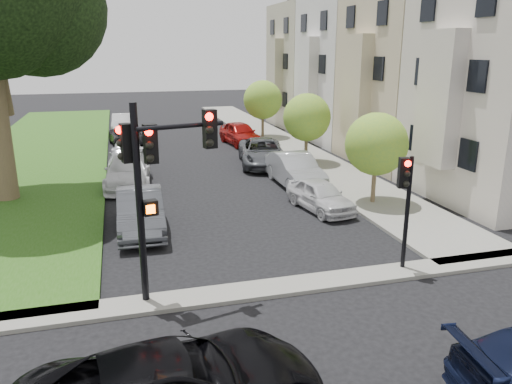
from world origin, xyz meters
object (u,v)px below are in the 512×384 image
object	(u,v)px
traffic_signal_main	(154,168)
car_parked_1	(295,170)
car_parked_7	(126,154)
car_parked_5	(140,211)
car_parked_6	(128,171)
small_tree_c	(263,100)
small_tree_a	(376,144)
car_parked_0	(320,195)
car_parked_2	(262,152)
traffic_signal_secondary	(405,193)
small_tree_b	(307,117)
car_parked_9	(122,123)
car_parked_8	(128,137)
car_parked_3	(240,133)

from	to	relation	value
traffic_signal_main	car_parked_1	distance (m)	12.77
car_parked_1	car_parked_7	xyz separation A→B (m)	(-7.87, 6.18, -0.04)
car_parked_5	car_parked_6	xyz separation A→B (m)	(-0.27, 6.55, -0.01)
car_parked_1	small_tree_c	bearing A→B (deg)	79.88
small_tree_a	car_parked_0	distance (m)	3.21
small_tree_c	car_parked_2	bearing A→B (deg)	-106.23
small_tree_c	car_parked_0	xyz separation A→B (m)	(-2.51, -17.29, -2.20)
small_tree_a	car_parked_0	world-z (taller)	small_tree_a
traffic_signal_secondary	small_tree_c	bearing A→B (deg)	83.98
small_tree_b	car_parked_9	xyz separation A→B (m)	(-10.11, 15.16, -2.02)
car_parked_8	small_tree_b	bearing A→B (deg)	-46.07
small_tree_c	car_parked_6	size ratio (longest dim) A/B	0.83
car_parked_3	car_parked_9	xyz separation A→B (m)	(-7.87, 8.19, -0.09)
small_tree_a	car_parked_2	size ratio (longest dim) A/B	0.73
car_parked_0	car_parked_7	world-z (taller)	car_parked_7
car_parked_6	small_tree_b	bearing A→B (deg)	16.48
traffic_signal_main	car_parked_9	size ratio (longest dim) A/B	1.26
car_parked_0	car_parked_1	world-z (taller)	car_parked_1
small_tree_b	car_parked_5	bearing A→B (deg)	-138.27
car_parked_1	car_parked_9	bearing A→B (deg)	111.40
small_tree_a	car_parked_3	world-z (taller)	small_tree_a
small_tree_c	car_parked_5	distance (m)	20.44
car_parked_2	car_parked_9	size ratio (longest dim) A/B	1.29
small_tree_c	car_parked_8	bearing A→B (deg)	-175.17
car_parked_7	car_parked_8	xyz separation A→B (m)	(0.29, 6.33, -0.08)
traffic_signal_main	traffic_signal_secondary	xyz separation A→B (m)	(7.11, -0.04, -1.17)
small_tree_a	car_parked_3	distance (m)	15.34
car_parked_6	traffic_signal_main	bearing A→B (deg)	-83.47
traffic_signal_main	traffic_signal_secondary	size ratio (longest dim) A/B	1.49
car_parked_6	car_parked_3	bearing A→B (deg)	53.55
car_parked_7	car_parked_0	bearing A→B (deg)	-48.48
car_parked_0	small_tree_a	bearing A→B (deg)	-5.25
car_parked_8	small_tree_c	bearing A→B (deg)	-1.30
car_parked_2	small_tree_a	bearing A→B (deg)	-63.17
car_parked_3	traffic_signal_main	bearing A→B (deg)	-116.35
car_parked_7	car_parked_1	bearing A→B (deg)	-33.43
car_parked_5	car_parked_9	world-z (taller)	car_parked_5
car_parked_1	traffic_signal_secondary	bearing A→B (deg)	-92.10
car_parked_0	small_tree_b	bearing A→B (deg)	64.09
small_tree_a	car_parked_9	bearing A→B (deg)	113.51
small_tree_b	car_parked_6	xyz separation A→B (m)	(-10.10, -2.22, -1.96)
small_tree_c	traffic_signal_main	xyz separation A→B (m)	(-9.58, -23.38, 0.81)
small_tree_a	small_tree_b	xyz separation A→B (m)	(0.00, 8.09, 0.07)
car_parked_6	car_parked_8	size ratio (longest dim) A/B	1.07
car_parked_7	small_tree_b	bearing A→B (deg)	-5.79
car_parked_0	car_parked_1	bearing A→B (deg)	76.79
small_tree_b	car_parked_0	size ratio (longest dim) A/B	1.09
traffic_signal_main	car_parked_2	distance (m)	16.56
small_tree_c	car_parked_7	distance (m)	12.55
traffic_signal_main	car_parked_6	distance (m)	12.48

